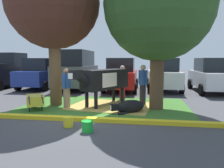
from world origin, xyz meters
name	(u,v)px	position (x,y,z in m)	size (l,w,h in m)	color
ground_plane	(82,116)	(0.00, 0.00, 0.00)	(80.00, 80.00, 0.00)	#424247
grass_island	(105,106)	(0.48, 1.74, 0.01)	(6.74, 4.24, 0.02)	#386B28
curb_yellow	(92,119)	(0.48, -0.53, 0.06)	(7.94, 0.24, 0.12)	yellow
hay_bedding	(111,106)	(0.74, 1.69, 0.03)	(3.20, 2.40, 0.04)	tan
shade_tree_left	(53,3)	(-1.59, 1.60, 4.18)	(3.75, 3.75, 6.09)	brown
shade_tree_right	(158,6)	(2.55, 1.50, 3.88)	(4.11, 4.11, 5.96)	#4C3823
cow_holstein	(104,80)	(0.43, 1.80, 1.09)	(1.92, 2.88, 1.55)	black
calf_lying	(129,107)	(1.56, 0.69, 0.24)	(1.29, 0.96, 0.48)	black
person_handler	(143,83)	(2.02, 2.18, 0.92)	(0.38, 0.42, 1.71)	black
person_visitor_near	(122,82)	(1.05, 3.24, 0.89)	(0.46, 0.34, 1.65)	maroon
person_visitor_far	(67,87)	(-0.93, 1.11, 0.85)	(0.34, 0.53, 1.59)	#9E7F5B
wheelbarrow	(35,100)	(-2.01, 0.62, 0.39)	(1.17, 1.51, 0.63)	gold
bucket_yellow	(68,122)	(-0.04, -1.17, 0.16)	(0.30, 0.30, 0.30)	yellow
bucket_green	(87,126)	(0.61, -1.50, 0.16)	(0.32, 0.32, 0.30)	green
pickup_truck_black	(3,71)	(-7.78, 6.93, 1.11)	(2.27, 5.42, 2.42)	black
sedan_blue	(42,74)	(-4.82, 6.82, 0.98)	(2.06, 4.42, 2.02)	navy
suv_black	(77,70)	(-2.34, 6.76, 1.27)	(2.16, 4.62, 2.52)	#4C5156
sedan_red	(121,75)	(0.64, 6.56, 0.98)	(2.06, 4.42, 2.02)	red
sedan_silver	(163,75)	(3.25, 7.03, 0.98)	(2.06, 4.42, 2.02)	silver
hatchback_white	(212,76)	(6.00, 6.60, 0.98)	(2.06, 4.42, 2.02)	silver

